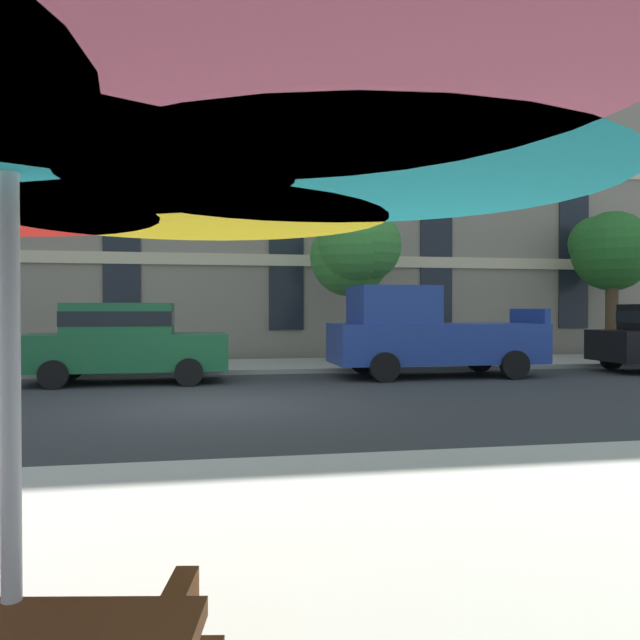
# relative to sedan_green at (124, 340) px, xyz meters

# --- Properties ---
(ground_plane) EXTENTS (120.00, 120.00, 0.00)m
(ground_plane) POSITION_rel_sedan_green_xyz_m (1.84, -3.70, -0.95)
(ground_plane) COLOR #2D3033
(sidewalk_far) EXTENTS (56.00, 3.60, 0.12)m
(sidewalk_far) POSITION_rel_sedan_green_xyz_m (1.84, 3.10, -0.89)
(sidewalk_far) COLOR #9E998E
(sidewalk_far) RESTS_ON ground
(apartment_building) EXTENTS (40.04, 12.08, 19.20)m
(apartment_building) POSITION_rel_sedan_green_xyz_m (1.84, 11.29, 8.65)
(apartment_building) COLOR gray
(apartment_building) RESTS_ON ground
(sedan_green) EXTENTS (4.40, 1.98, 1.78)m
(sedan_green) POSITION_rel_sedan_green_xyz_m (0.00, 0.00, 0.00)
(sedan_green) COLOR #195933
(sedan_green) RESTS_ON ground
(pickup_blue) EXTENTS (5.10, 2.12, 2.20)m
(pickup_blue) POSITION_rel_sedan_green_xyz_m (7.08, 0.00, 0.08)
(pickup_blue) COLOR navy
(pickup_blue) RESTS_ON ground
(street_tree_middle) EXTENTS (2.53, 2.67, 4.51)m
(street_tree_middle) POSITION_rel_sedan_green_xyz_m (6.02, 2.93, 2.36)
(street_tree_middle) COLOR #4C3823
(street_tree_middle) RESTS_ON ground
(street_tree_right) EXTENTS (2.62, 2.63, 4.76)m
(street_tree_right) POSITION_rel_sedan_green_xyz_m (14.52, 3.51, 2.56)
(street_tree_right) COLOR #4C3823
(street_tree_right) RESTS_ON ground
(patio_umbrella) EXTENTS (3.79, 3.52, 2.51)m
(patio_umbrella) POSITION_rel_sedan_green_xyz_m (1.10, -12.70, 1.29)
(patio_umbrella) COLOR silver
(patio_umbrella) RESTS_ON ground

